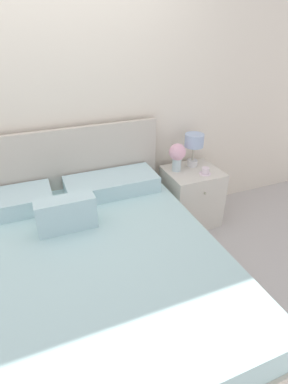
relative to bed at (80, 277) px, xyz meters
name	(u,v)px	position (x,y,z in m)	size (l,w,h in m)	color
ground_plane	(64,234)	(0.00, 0.93, -0.29)	(12.00, 12.00, 0.00)	#BCB7B2
wall_back	(41,100)	(0.00, 1.00, 1.01)	(8.00, 0.06, 2.60)	silver
bed	(80,277)	(0.00, 0.00, 0.00)	(1.93, 2.01, 1.07)	beige
nightstand	(191,196)	(1.28, 0.68, 0.00)	(0.52, 0.48, 0.58)	silver
table_lamp	(194,144)	(1.33, 0.78, 0.53)	(0.18, 0.18, 0.33)	white
flower_vase	(178,154)	(1.13, 0.74, 0.46)	(0.16, 0.16, 0.27)	silver
teacup	(205,171)	(1.35, 0.57, 0.32)	(0.11, 0.11, 0.06)	white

